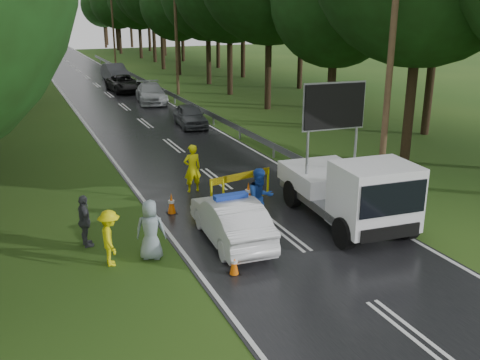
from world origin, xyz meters
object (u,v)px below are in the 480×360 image
civilian (260,199)px  queue_car_third (124,84)px  officer (192,168)px  work_truck (351,190)px  police_sedan (231,220)px  queue_car_fourth (115,72)px  queue_car_second (151,93)px  barrier (241,180)px  queue_car_first (190,116)px

civilian → queue_car_third: bearing=77.1°
officer → work_truck: bearing=123.4°
police_sedan → queue_car_fourth: (3.89, 38.14, 0.12)m
police_sedan → civilian: 1.43m
police_sedan → queue_car_second: (3.98, 24.92, 0.02)m
barrier → queue_car_first: bearing=68.5°
work_truck → queue_car_third: size_ratio=1.16×
work_truck → queue_car_second: (-0.07, 25.23, -0.48)m
queue_car_first → queue_car_fourth: size_ratio=0.78×
officer → queue_car_second: (3.59, 20.15, -0.23)m
police_sedan → queue_car_first: (4.03, 16.00, -0.04)m
work_truck → queue_car_second: bearing=94.7°
queue_car_third → queue_car_fourth: bearing=82.2°
police_sedan → work_truck: work_truck is taller
work_truck → queue_car_second: size_ratio=1.17×
queue_car_third → queue_car_fourth: (0.62, 7.22, 0.12)m
work_truck → officer: bearing=130.3°
officer → queue_car_second: officer is taller
civilian → queue_car_third: 30.38m
queue_car_second → work_truck: bearing=-82.1°
officer → queue_car_fourth: officer is taller
police_sedan → civilian: civilian is taller
work_truck → barrier: 4.18m
officer → police_sedan: bearing=82.9°
queue_car_second → queue_car_fourth: queue_car_fourth is taller
work_truck → officer: size_ratio=3.04×
barrier → civilian: size_ratio=1.29×
civilian → queue_car_first: (2.77, 15.39, -0.34)m
barrier → officer: 2.11m
queue_car_third → civilian: bearing=-96.7°
officer → queue_car_first: size_ratio=0.49×
police_sedan → work_truck: (4.06, -0.31, 0.50)m
queue_car_first → queue_car_second: (-0.05, 8.92, 0.06)m
barrier → queue_car_second: 21.94m
queue_car_fourth → officer: bearing=-99.4°
queue_car_fourth → work_truck: bearing=-93.2°
queue_car_third → queue_car_fourth: 7.25m
police_sedan → work_truck: 4.10m
officer → queue_car_first: 11.80m
queue_car_first → queue_car_third: bearing=97.9°
civilian → queue_car_first: civilian is taller
work_truck → queue_car_second: work_truck is taller
queue_car_second → queue_car_third: 6.04m
officer → queue_car_first: officer is taller
work_truck → queue_car_fourth: (-0.16, 38.45, -0.39)m
police_sedan → queue_car_fourth: queue_car_fourth is taller
officer → queue_car_third: 26.30m
barrier → officer: (-1.27, 1.67, 0.12)m
work_truck → queue_car_third: 31.25m
barrier → officer: size_ratio=1.37×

